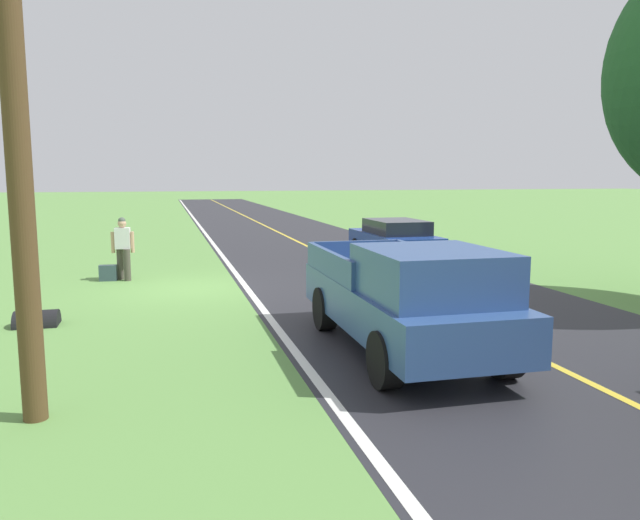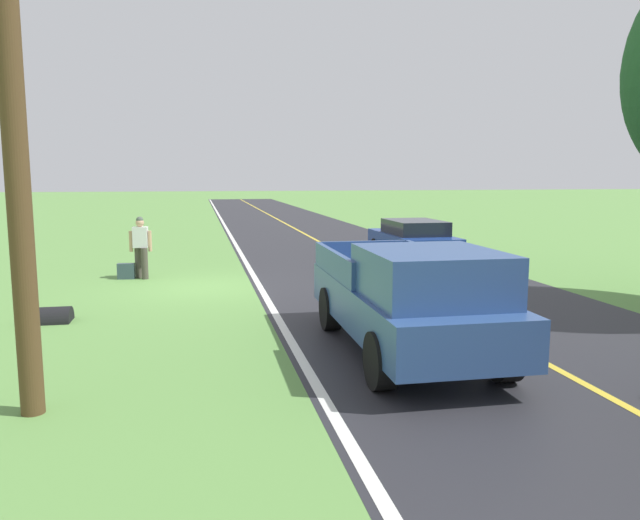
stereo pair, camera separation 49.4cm
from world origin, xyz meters
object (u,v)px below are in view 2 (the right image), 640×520
at_px(suitcase_carried, 126,271).
at_px(hitchhiker_walking, 141,244).
at_px(pickup_truck_passing, 410,297).
at_px(sedan_near_oncoming, 413,239).
at_px(utility_pole_roadside, 10,62).

bearing_deg(suitcase_carried, hitchhiker_walking, 100.86).
relative_size(hitchhiker_walking, pickup_truck_passing, 0.32).
height_order(sedan_near_oncoming, utility_pole_roadside, utility_pole_roadside).
xyz_separation_m(sedan_near_oncoming, utility_pole_roadside, (9.11, 11.61, 3.39)).
bearing_deg(utility_pole_roadside, suitcase_carried, -90.17).
distance_m(hitchhiker_walking, pickup_truck_passing, 9.86).
bearing_deg(hitchhiker_walking, sedan_near_oncoming, -169.15).
bearing_deg(sedan_near_oncoming, pickup_truck_passing, 69.68).
relative_size(hitchhiker_walking, suitcase_carried, 3.80).
bearing_deg(pickup_truck_passing, utility_pole_roadside, 14.50).
relative_size(sedan_near_oncoming, utility_pole_roadside, 0.53).
bearing_deg(pickup_truck_passing, suitcase_carried, -58.19).
height_order(suitcase_carried, pickup_truck_passing, pickup_truck_passing).
relative_size(hitchhiker_walking, utility_pole_roadside, 0.21).
bearing_deg(sedan_near_oncoming, suitcase_carried, 10.61).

